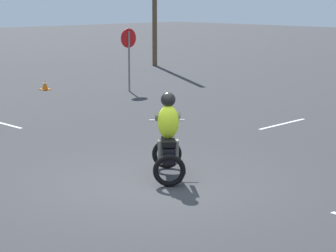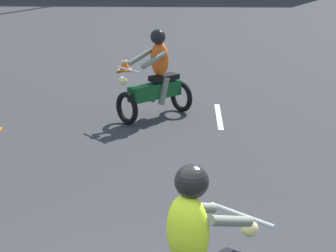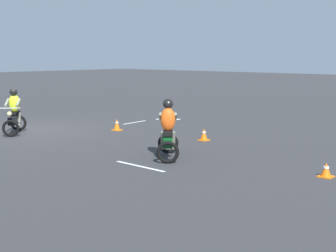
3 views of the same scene
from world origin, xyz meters
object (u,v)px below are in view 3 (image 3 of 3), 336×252
(motorcycle_rider_foreground, at_px, (14,114))
(traffic_cone_near_left, at_px, (326,170))
(traffic_cone_mid_left, at_px, (117,125))
(motorcycle_rider_background, at_px, (168,132))
(traffic_cone_mid_center, at_px, (204,135))

(motorcycle_rider_foreground, relative_size, traffic_cone_near_left, 4.84)
(traffic_cone_near_left, relative_size, traffic_cone_mid_left, 0.77)
(motorcycle_rider_background, xyz_separation_m, traffic_cone_mid_center, (-2.86, -0.96, -0.53))
(traffic_cone_near_left, relative_size, traffic_cone_mid_center, 0.84)
(motorcycle_rider_background, bearing_deg, traffic_cone_mid_left, 111.99)
(traffic_cone_mid_center, relative_size, traffic_cone_mid_left, 0.92)
(motorcycle_rider_foreground, bearing_deg, traffic_cone_mid_center, 162.28)
(motorcycle_rider_background, bearing_deg, motorcycle_rider_foreground, 143.61)
(traffic_cone_mid_left, bearing_deg, motorcycle_rider_background, 63.66)
(traffic_cone_near_left, distance_m, traffic_cone_mid_left, 8.91)
(traffic_cone_near_left, bearing_deg, traffic_cone_mid_left, -98.79)
(motorcycle_rider_foreground, xyz_separation_m, traffic_cone_mid_center, (-3.50, 5.96, -0.53))
(motorcycle_rider_foreground, relative_size, traffic_cone_mid_left, 3.74)
(motorcycle_rider_foreground, distance_m, traffic_cone_near_left, 11.14)
(motorcycle_rider_background, height_order, traffic_cone_near_left, motorcycle_rider_background)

